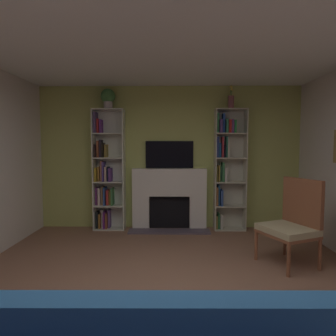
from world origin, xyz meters
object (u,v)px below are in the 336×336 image
object	(u,v)px
bookshelf_right	(226,166)
armchair	(293,222)
fireplace	(169,197)
potted_plant	(108,97)
bookshelf_left	(106,175)
vase_with_flowers	(231,100)
tv	(169,155)

from	to	relation	value
bookshelf_right	armchair	world-z (taller)	bookshelf_right
fireplace	potted_plant	xyz separation A→B (m)	(-1.13, -0.04, 1.86)
bookshelf_right	bookshelf_left	bearing A→B (deg)	-180.00
vase_with_flowers	tv	bearing A→B (deg)	173.97
bookshelf_right	vase_with_flowers	xyz separation A→B (m)	(0.06, -0.04, 1.20)
fireplace	bookshelf_right	bearing A→B (deg)	-0.09
bookshelf_right	vase_with_flowers	world-z (taller)	vase_with_flowers
tv	bookshelf_right	distance (m)	1.09
fireplace	tv	bearing A→B (deg)	90.00
bookshelf_left	potted_plant	world-z (taller)	potted_plant
fireplace	bookshelf_right	xyz separation A→B (m)	(1.07, -0.00, 0.60)
bookshelf_left	potted_plant	bearing A→B (deg)	-34.66
potted_plant	vase_with_flowers	size ratio (longest dim) A/B	0.88
bookshelf_left	vase_with_flowers	distance (m)	2.70
bookshelf_left	fireplace	bearing A→B (deg)	0.08
bookshelf_right	armchair	bearing A→B (deg)	-70.81
bookshelf_left	potted_plant	distance (m)	1.44
fireplace	tv	size ratio (longest dim) A/B	1.65
tv	vase_with_flowers	distance (m)	1.51
armchair	tv	bearing A→B (deg)	133.13
bookshelf_left	armchair	distance (m)	3.35
potted_plant	bookshelf_left	bearing A→B (deg)	145.34
tv	bookshelf_right	bearing A→B (deg)	-4.14
fireplace	armchair	xyz separation A→B (m)	(1.66, -1.69, -0.04)
fireplace	vase_with_flowers	distance (m)	2.13
fireplace	bookshelf_left	distance (m)	1.27
tv	armchair	size ratio (longest dim) A/B	0.79
fireplace	bookshelf_left	xyz separation A→B (m)	(-1.19, -0.00, 0.43)
potted_plant	armchair	xyz separation A→B (m)	(2.79, -1.65, -1.90)
bookshelf_right	fireplace	bearing A→B (deg)	179.91
bookshelf_left	bookshelf_right	distance (m)	2.27
bookshelf_right	vase_with_flowers	size ratio (longest dim) A/B	5.31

